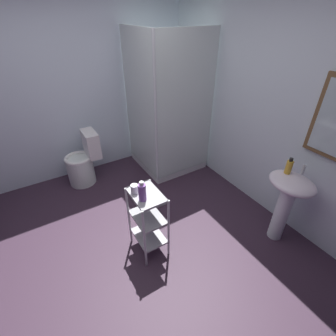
# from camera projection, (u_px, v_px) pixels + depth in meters

# --- Properties ---
(ground_plane) EXTENTS (4.20, 4.20, 0.02)m
(ground_plane) POSITION_uv_depth(u_px,v_px,m) (127.00, 251.00, 2.59)
(ground_plane) COLOR #362434
(wall_back) EXTENTS (4.20, 0.14, 2.50)m
(wall_back) POSITION_uv_depth(u_px,v_px,m) (270.00, 107.00, 2.69)
(wall_back) COLOR silver
(wall_back) RESTS_ON ground_plane
(wall_left) EXTENTS (0.10, 4.20, 2.50)m
(wall_left) POSITION_uv_depth(u_px,v_px,m) (62.00, 91.00, 3.21)
(wall_left) COLOR silver
(wall_left) RESTS_ON ground_plane
(shower_stall) EXTENTS (0.92, 0.92, 2.00)m
(shower_stall) POSITION_uv_depth(u_px,v_px,m) (166.00, 141.00, 3.71)
(shower_stall) COLOR white
(shower_stall) RESTS_ON ground_plane
(pedestal_sink) EXTENTS (0.46, 0.37, 0.81)m
(pedestal_sink) POSITION_uv_depth(u_px,v_px,m) (287.00, 196.00, 2.44)
(pedestal_sink) COLOR white
(pedestal_sink) RESTS_ON ground_plane
(sink_faucet) EXTENTS (0.03, 0.03, 0.10)m
(sink_faucet) POSITION_uv_depth(u_px,v_px,m) (303.00, 170.00, 2.34)
(sink_faucet) COLOR silver
(sink_faucet) RESTS_ON pedestal_sink
(toilet) EXTENTS (0.37, 0.49, 0.76)m
(toilet) POSITION_uv_depth(u_px,v_px,m) (83.00, 163.00, 3.46)
(toilet) COLOR white
(toilet) RESTS_ON ground_plane
(storage_cart) EXTENTS (0.38, 0.28, 0.74)m
(storage_cart) POSITION_uv_depth(u_px,v_px,m) (148.00, 218.00, 2.38)
(storage_cart) COLOR silver
(storage_cart) RESTS_ON ground_plane
(hand_soap_bottle) EXTENTS (0.06, 0.06, 0.17)m
(hand_soap_bottle) POSITION_uv_depth(u_px,v_px,m) (289.00, 167.00, 2.34)
(hand_soap_bottle) COLOR gold
(hand_soap_bottle) RESTS_ON pedestal_sink
(conditioner_bottle_purple) EXTENTS (0.07, 0.07, 0.20)m
(conditioner_bottle_purple) POSITION_uv_depth(u_px,v_px,m) (142.00, 192.00, 2.11)
(conditioner_bottle_purple) COLOR #824FA7
(conditioner_bottle_purple) RESTS_ON storage_cart
(rinse_cup) EXTENTS (0.07, 0.07, 0.09)m
(rinse_cup) POSITION_uv_depth(u_px,v_px,m) (134.00, 189.00, 2.21)
(rinse_cup) COLOR silver
(rinse_cup) RESTS_ON storage_cart
(bath_mat) EXTENTS (0.60, 0.40, 0.02)m
(bath_mat) POSITION_uv_depth(u_px,v_px,m) (146.00, 195.00, 3.34)
(bath_mat) COLOR gray
(bath_mat) RESTS_ON ground_plane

